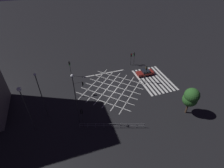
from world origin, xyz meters
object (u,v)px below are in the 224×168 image
traffic_light_median_south (146,71)px  traffic_light_se_main (131,57)px  street_lamp_far (40,91)px  waiting_car (145,72)px  street_tree_far (190,99)px  street_tree_near (192,95)px  traffic_light_se_cross (134,56)px  street_lamp_east (23,99)px  traffic_light_nw_main (82,114)px  street_lamp_west (75,93)px  traffic_light_ne_main (70,66)px  traffic_light_median_north (79,86)px

traffic_light_median_south → traffic_light_se_main: 8.02m
street_lamp_far → waiting_car: street_lamp_far is taller
street_tree_far → waiting_car: street_tree_far is taller
traffic_light_se_main → street_tree_near: street_tree_near is taller
traffic_light_se_cross → street_tree_near: (-19.07, -2.13, 1.73)m
street_lamp_east → street_tree_near: size_ratio=1.63×
traffic_light_se_cross → street_tree_near: bearing=96.4°
traffic_light_se_cross → waiting_car: traffic_light_se_cross is taller
traffic_light_nw_main → street_lamp_west: street_lamp_west is taller
traffic_light_se_main → street_lamp_far: (-11.47, 21.44, 3.29)m
street_lamp_east → waiting_car: street_lamp_east is taller
street_tree_far → traffic_light_nw_main: bearing=80.7°
traffic_light_se_cross → street_lamp_far: bearing=27.5°
traffic_light_se_cross → traffic_light_se_main: size_ratio=1.02×
traffic_light_nw_main → street_lamp_far: bearing=52.9°
street_tree_far → traffic_light_se_main: bearing=8.9°
traffic_light_se_main → street_lamp_east: bearing=-59.0°
traffic_light_se_cross → street_lamp_far: (-11.59, 22.29, 3.24)m
traffic_light_nw_main → street_lamp_east: size_ratio=0.42×
traffic_light_ne_main → traffic_light_median_south: bearing=63.2°
street_lamp_far → street_tree_near: bearing=-107.0°
traffic_light_se_main → traffic_light_nw_main: size_ratio=0.90×
traffic_light_median_south → traffic_light_se_main: size_ratio=1.26×
traffic_light_se_cross → traffic_light_median_north: bearing=26.5°
traffic_light_ne_main → waiting_car: size_ratio=0.97×
street_lamp_east → waiting_car: bearing=-70.3°
traffic_light_median_south → street_tree_far: 11.25m
street_lamp_far → traffic_light_se_cross: bearing=-62.5°
traffic_light_se_cross → street_lamp_west: bearing=41.0°
street_tree_near → waiting_car: street_tree_near is taller
street_lamp_east → street_tree_far: bearing=-100.1°
street_lamp_west → street_tree_near: size_ratio=1.79×
traffic_light_se_cross → street_lamp_east: bearing=30.3°
traffic_light_median_south → traffic_light_nw_main: traffic_light_median_south is taller
traffic_light_se_main → street_lamp_far: 24.53m
waiting_car → traffic_light_nw_main: bearing=31.6°
traffic_light_se_main → traffic_light_median_north: traffic_light_se_main is taller
traffic_light_se_main → street_tree_far: (-18.86, -2.96, 0.77)m
traffic_light_nw_main → waiting_car: 20.39m
traffic_light_ne_main → street_tree_near: bearing=44.5°
traffic_light_median_south → traffic_light_median_north: bearing=-1.3°
traffic_light_se_main → traffic_light_nw_main: 22.29m
traffic_light_ne_main → street_tree_near: 26.42m
street_lamp_east → street_lamp_far: bearing=-38.2°
traffic_light_nw_main → traffic_light_ne_main: 15.68m
traffic_light_se_cross → traffic_light_median_north: traffic_light_se_cross is taller
traffic_light_nw_main → street_tree_near: street_tree_near is taller
traffic_light_se_main → street_lamp_east: 27.82m
street_lamp_west → street_tree_far: 19.85m
traffic_light_se_cross → traffic_light_ne_main: 16.38m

